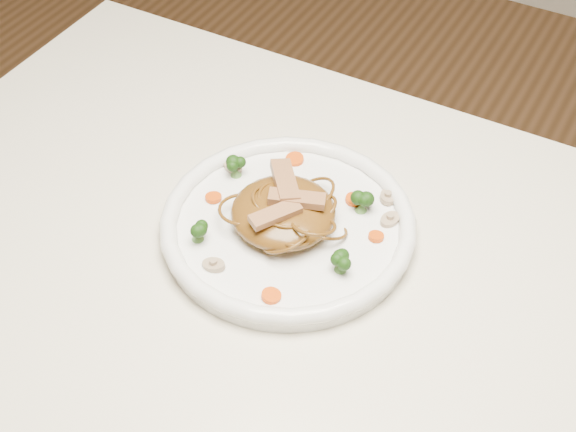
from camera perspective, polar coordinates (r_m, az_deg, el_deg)
The scene contains 19 objects.
table at distance 0.96m, azimuth 2.64°, elevation -10.69°, with size 1.20×0.80×0.75m.
plate at distance 0.96m, azimuth 0.00°, elevation -0.93°, with size 0.29×0.29×0.02m, color white.
noodle_mound at distance 0.94m, azimuth -0.32°, elevation 0.27°, with size 0.12×0.12×0.04m, color brown.
chicken_a at distance 0.92m, azimuth 0.61°, elevation 1.18°, with size 0.06×0.02×0.01m, color #A6794E.
chicken_b at distance 0.94m, azimuth -0.21°, elevation 2.38°, with size 0.07×0.02×0.01m, color #A6794E.
chicken_c at distance 0.91m, azimuth -0.86°, elevation 0.13°, with size 0.06×0.02×0.01m, color #A6794E.
broccoli_0 at distance 0.96m, azimuth 5.05°, elevation 1.04°, with size 0.03×0.03×0.03m, color #173C0C, non-canonical shape.
broccoli_1 at distance 1.00m, azimuth -3.61°, elevation 3.53°, with size 0.03×0.03×0.03m, color #173C0C, non-canonical shape.
broccoli_2 at distance 0.93m, azimuth -6.25°, elevation -0.93°, with size 0.03×0.03×0.03m, color #173C0C, non-canonical shape.
broccoli_3 at distance 0.90m, azimuth 3.64°, elevation -3.07°, with size 0.03×0.03×0.03m, color #173C0C, non-canonical shape.
carrot_0 at distance 0.98m, azimuth 4.56°, elevation 1.13°, with size 0.02×0.02×0.01m, color #E24C08.
carrot_1 at distance 0.98m, azimuth -5.12°, elevation 1.27°, with size 0.02×0.02×0.01m, color #E24C08.
carrot_2 at distance 0.94m, azimuth 6.04°, elevation -1.40°, with size 0.02×0.02×0.01m, color #E24C08.
carrot_3 at distance 1.03m, azimuth 0.46°, elevation 3.89°, with size 0.02×0.02×0.01m, color #E24C08.
carrot_4 at distance 0.88m, azimuth -1.15°, elevation -5.47°, with size 0.02×0.02×0.01m, color #E24C08.
mushroom_0 at distance 0.91m, azimuth -5.10°, elevation -3.35°, with size 0.03×0.03×0.01m, color tan.
mushroom_1 at distance 0.96m, azimuth 6.98°, elevation -0.25°, with size 0.03×0.03×0.01m, color tan.
mushroom_2 at distance 1.02m, azimuth -3.78°, elevation 3.40°, with size 0.03×0.03×0.01m, color tan.
mushroom_3 at distance 0.99m, azimuth 6.83°, elevation 1.28°, with size 0.03×0.03×0.01m, color tan.
Camera 1 is at (0.22, -0.49, 1.45)m, focal length 52.03 mm.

